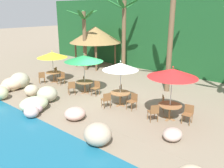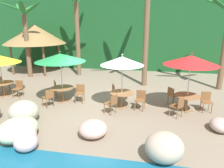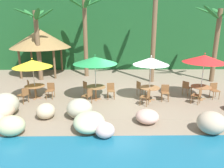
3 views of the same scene
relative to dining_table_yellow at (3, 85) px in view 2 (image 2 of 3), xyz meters
The scene contains 26 objects.
ground_plane 5.14m from the dining_table_yellow, ahead, with size 120.00×120.00×0.00m, color gray.
terrace_deck 5.14m from the dining_table_yellow, ahead, with size 18.00×5.20×0.01m.
foliage_backdrop 10.38m from the dining_table_yellow, 59.68° to the left, with size 28.00×2.40×6.00m.
rock_seawall 4.41m from the dining_table_yellow, 46.70° to the right, with size 13.72×3.24×1.05m.
dining_table_yellow is the anchor object (origin of this frame).
chair_yellow_seaward 0.86m from the dining_table_yellow, ahead, with size 0.44×0.45×0.87m.
chair_yellow_inland 0.86m from the dining_table_yellow, 125.83° to the left, with size 0.58×0.58×0.87m.
umbrella_green 3.80m from the dining_table_yellow, ahead, with size 2.38×2.38×2.52m.
dining_table_green 3.44m from the dining_table_yellow, ahead, with size 1.10×1.10×0.74m.
chair_green_seaward 4.28m from the dining_table_yellow, ahead, with size 0.45×0.46×0.87m.
chair_green_inland 2.90m from the dining_table_yellow, ahead, with size 0.59×0.59×0.87m.
chair_green_left 3.23m from the dining_table_yellow, 17.71° to the right, with size 0.58×0.58×0.87m.
umbrella_white 6.61m from the dining_table_yellow, ahead, with size 1.92×1.92×2.50m.
dining_table_white 6.42m from the dining_table_yellow, ahead, with size 1.10×1.10×0.74m.
chair_white_seaward 7.27m from the dining_table_yellow, ahead, with size 0.48×0.48×0.87m.
chair_white_inland 6.00m from the dining_table_yellow, ahead, with size 0.56×0.55×0.87m.
chair_white_left 6.22m from the dining_table_yellow, 11.06° to the right, with size 0.57×0.57×0.87m.
umbrella_red 9.44m from the dining_table_yellow, ahead, with size 2.29×2.29×2.61m.
dining_table_red 9.29m from the dining_table_yellow, ahead, with size 1.10×1.10×0.74m.
chair_red_seaward 10.13m from the dining_table_yellow, ahead, with size 0.46×0.46×0.87m.
chair_red_inland 8.72m from the dining_table_yellow, ahead, with size 0.59×0.59×0.87m.
chair_red_left 8.90m from the dining_table_yellow, ahead, with size 0.59×0.59×0.87m.
palm_tree_nearest 4.98m from the dining_table_yellow, 102.61° to the left, with size 2.59×2.77×5.09m.
palm_tree_second 6.57m from the dining_table_yellow, 65.56° to the left, with size 2.93×2.97×5.91m.
palm_tree_third 8.96m from the dining_table_yellow, 25.50° to the left, with size 3.51×3.66×7.15m.
palapa_hut 6.28m from the dining_table_yellow, 102.08° to the left, with size 4.68×4.68×3.63m.
Camera 2 is at (2.61, -9.30, 3.85)m, focal length 34.38 mm.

